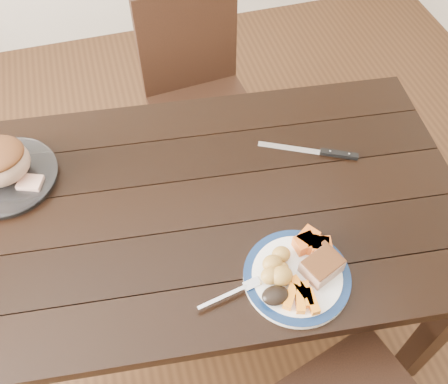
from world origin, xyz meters
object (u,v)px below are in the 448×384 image
object	(u,v)px
fork	(234,292)
carving_knife	(327,153)
dinner_plate	(297,277)
pork_slice	(322,267)
serving_platter	(6,178)
chair_far	(198,90)
dining_table	(198,220)

from	to	relation	value
fork	carving_knife	size ratio (longest dim) A/B	0.60
dinner_plate	pork_slice	xyz separation A→B (m)	(0.06, -0.01, 0.03)
serving_platter	fork	xyz separation A→B (m)	(0.56, -0.56, 0.01)
chair_far	pork_slice	bearing A→B (deg)	88.93
serving_platter	carving_knife	distance (m)	1.00
chair_far	pork_slice	size ratio (longest dim) A/B	9.71
dining_table	chair_far	world-z (taller)	chair_far
dinner_plate	serving_platter	bearing A→B (deg)	142.87
pork_slice	serving_platter	bearing A→B (deg)	144.86
dinner_plate	carving_knife	bearing A→B (deg)	57.32
chair_far	carving_knife	distance (m)	0.75
dining_table	fork	size ratio (longest dim) A/B	9.50
carving_knife	dinner_plate	bearing A→B (deg)	-95.78
chair_far	fork	world-z (taller)	chair_far
fork	dining_table	bearing A→B (deg)	83.69
chair_far	serving_platter	world-z (taller)	chair_far
pork_slice	fork	size ratio (longest dim) A/B	0.54
serving_platter	dinner_plate	bearing A→B (deg)	-37.13
fork	pork_slice	bearing A→B (deg)	-11.24
dinner_plate	fork	world-z (taller)	fork
dining_table	fork	world-z (taller)	fork
dinner_plate	dining_table	bearing A→B (deg)	122.22
pork_slice	fork	world-z (taller)	pork_slice
dinner_plate	fork	distance (m)	0.17
serving_platter	fork	size ratio (longest dim) A/B	1.73
dinner_plate	carving_knife	xyz separation A→B (m)	(0.25, 0.39, -0.00)
fork	chair_far	bearing A→B (deg)	70.97
pork_slice	carving_knife	size ratio (longest dim) A/B	0.32
serving_platter	fork	world-z (taller)	fork
serving_platter	carving_knife	xyz separation A→B (m)	(0.99, -0.17, -0.00)
dining_table	carving_knife	distance (m)	0.46
pork_slice	dinner_plate	bearing A→B (deg)	175.24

